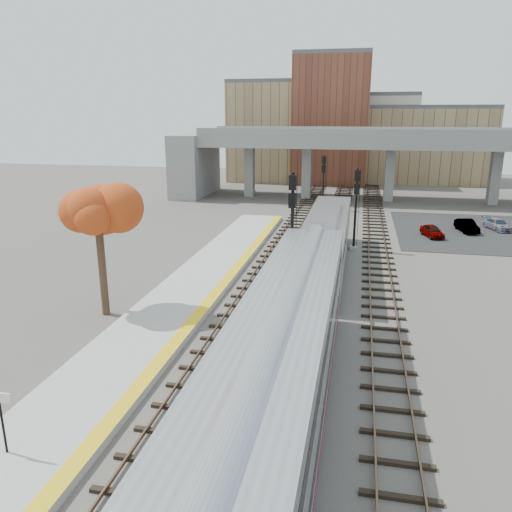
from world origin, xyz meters
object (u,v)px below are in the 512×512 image
at_px(coach, 277,389).
at_px(tree, 97,209).
at_px(locomotive, 326,238).
at_px(signal_mast_far, 323,184).
at_px(car_c, 498,224).
at_px(signal_mast_mid, 355,210).
at_px(car_b, 467,226).
at_px(car_a, 432,231).
at_px(signal_mast_near, 292,228).

xyz_separation_m(coach, tree, (-11.91, 10.71, 3.46)).
xyz_separation_m(locomotive, signal_mast_far, (-2.10, 23.75, 0.86)).
distance_m(locomotive, car_c, 22.92).
bearing_deg(signal_mast_mid, car_b, 39.67).
bearing_deg(car_a, car_b, 21.62).
xyz_separation_m(signal_mast_near, tree, (-9.81, -7.95, 2.38)).
bearing_deg(signal_mast_mid, tree, -128.42).
distance_m(locomotive, car_a, 14.99).
relative_size(signal_mast_mid, tree, 0.83).
relative_size(coach, tree, 2.96).
distance_m(tree, car_b, 36.65).
xyz_separation_m(signal_mast_near, car_a, (11.30, 15.67, -3.27)).
distance_m(locomotive, coach, 22.61).
bearing_deg(car_a, signal_mast_mid, -156.76).
bearing_deg(signal_mast_near, coach, -83.58).
bearing_deg(signal_mast_far, car_a, -46.80).
bearing_deg(coach, car_c, 67.60).
bearing_deg(signal_mast_near, signal_mast_mid, 66.84).
distance_m(signal_mast_near, car_b, 24.00).
xyz_separation_m(signal_mast_far, car_a, (11.30, -12.03, -2.53)).
height_order(signal_mast_mid, tree, tree).
distance_m(coach, car_c, 42.13).
bearing_deg(car_b, car_a, -151.99).
bearing_deg(coach, signal_mast_far, 92.59).
relative_size(locomotive, signal_mast_far, 2.92).
bearing_deg(car_b, signal_mast_near, -139.36).
bearing_deg(locomotive, tree, -135.03).
bearing_deg(car_c, car_a, -164.19).
distance_m(signal_mast_mid, signal_mast_far, 18.57).
xyz_separation_m(tree, car_b, (24.71, 26.49, -5.61)).
distance_m(car_a, car_c, 8.22).
bearing_deg(locomotive, coach, -90.00).
bearing_deg(coach, car_a, 75.00).
height_order(signal_mast_far, car_c, signal_mast_far).
distance_m(signal_mast_mid, car_c, 17.84).
distance_m(signal_mast_far, car_c, 19.77).
xyz_separation_m(coach, car_a, (9.20, 34.33, -2.19)).
relative_size(locomotive, car_c, 5.10).
xyz_separation_m(locomotive, signal_mast_near, (-2.10, -3.94, 1.59)).
relative_size(locomotive, signal_mast_mid, 2.73).
xyz_separation_m(signal_mast_near, signal_mast_far, (0.00, 27.70, -0.73)).
xyz_separation_m(coach, signal_mast_near, (-2.10, 18.66, 1.08)).
xyz_separation_m(signal_mast_mid, car_a, (7.20, 6.08, -2.84)).
bearing_deg(tree, car_a, 48.21).
bearing_deg(tree, locomotive, 44.97).
height_order(signal_mast_far, tree, tree).
bearing_deg(signal_mast_near, tree, -140.97).
relative_size(coach, car_a, 7.52).
relative_size(signal_mast_mid, signal_mast_far, 1.07).
height_order(signal_mast_near, car_a, signal_mast_near).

